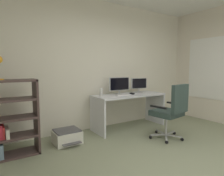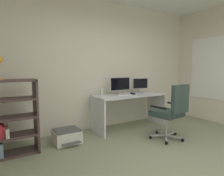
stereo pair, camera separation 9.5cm
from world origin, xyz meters
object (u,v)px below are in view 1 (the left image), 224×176
Objects in this scene: desk at (129,103)px; bookshelf at (0,122)px; keyboard at (123,95)px; desktop_speaker at (101,92)px; office_chair at (171,109)px; printer at (67,136)px; monitor_main at (119,85)px; computer_mouse at (132,94)px; monitor_secondary at (139,84)px.

bookshelf reaches higher than desk.
desktop_speaker is (-0.47, 0.12, 0.07)m from keyboard.
office_chair reaches higher than printer.
monitor_main reaches higher than office_chair.
bookshelf is at bearing -176.51° from desk.
office_chair reaches higher than computer_mouse.
bookshelf is (-2.51, -0.15, -0.01)m from desk.
monitor_secondary is at bearing 4.98° from bookshelf.
computer_mouse is at bearing -42.84° from desk.
printer is (-1.53, -0.07, -0.65)m from computer_mouse.
monitor_secondary is at bearing 6.50° from printer.
monitor_secondary reaches higher than printer.
office_chair is 2.84m from bookshelf.
monitor_secondary is 0.83× the size of printer.
monitor_main is 1.56m from printer.
monitor_secondary reaches higher than keyboard.
monitor_main reaches higher than desk.
computer_mouse is at bearing -30.35° from monitor_main.
keyboard is (-0.02, -0.17, -0.21)m from monitor_main.
monitor_main is 0.35m from computer_mouse.
computer_mouse is 0.99m from office_chair.
printer is at bearing 151.98° from office_chair.
monitor_secondary is 1.18m from office_chair.
bookshelf is at bearing -175.02° from monitor_secondary.
desktop_speaker is (-1.05, -0.05, -0.11)m from monitor_secondary.
computer_mouse is at bearing 98.99° from office_chair.
keyboard is at bearing -162.04° from desk.
desk is 3.20× the size of monitor_main.
desk is at bearing -165.14° from monitor_secondary.
desk is 0.74m from desktop_speaker.
desktop_speaker is 0.35× the size of printer.
computer_mouse is 0.10× the size of office_chair.
bookshelf is at bearing -177.76° from printer.
desk is 1.40× the size of bookshelf.
computer_mouse is at bearing 7.09° from keyboard.
monitor_main is 1.50× the size of keyboard.
monitor_secondary is 2.37× the size of desktop_speaker.
desktop_speaker is at bearing 175.78° from desk.
office_chair is (0.40, -1.11, -0.39)m from monitor_main.
monitor_main is at bearing 84.98° from keyboard.
desk is at bearing 4.35° from printer.
office_chair is (0.20, -1.01, 0.01)m from desk.
monitor_main is 3.01× the size of desktop_speaker.
printer is at bearing 176.51° from computer_mouse.
monitor_main reaches higher than printer.
printer is at bearing -168.46° from desktop_speaker.
desk is 0.46m from monitor_main.
monitor_main reaches higher than desktop_speaker.
printer is (-1.85, -0.21, -0.83)m from monitor_secondary.
computer_mouse is 0.21× the size of printer.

